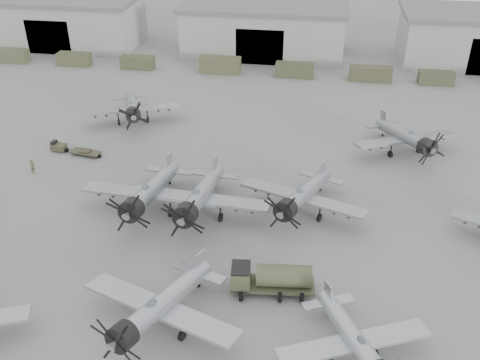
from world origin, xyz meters
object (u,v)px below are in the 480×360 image
object	(u,v)px
aircraft_near_1	(157,308)
fuel_tanker	(272,277)
aircraft_extra_91	(199,197)
aircraft_near_2	(357,343)
tug_trailer	(69,149)
aircraft_far_0	(132,108)
aircraft_mid_2	(302,196)
aircraft_mid_1	(149,193)
aircraft_far_1	(408,138)
ground_crew	(33,166)

from	to	relation	value
aircraft_near_1	fuel_tanker	xyz separation A→B (m)	(7.79, 5.51, -0.84)
aircraft_near_1	aircraft_extra_91	bearing A→B (deg)	110.69
aircraft_near_2	tug_trailer	size ratio (longest dim) A/B	1.68
aircraft_far_0	tug_trailer	bearing A→B (deg)	-140.85
aircraft_extra_91	aircraft_mid_2	bearing A→B (deg)	15.33
aircraft_mid_1	aircraft_far_1	world-z (taller)	aircraft_mid_1
aircraft_near_1	aircraft_near_2	world-z (taller)	aircraft_near_1
aircraft_near_2	tug_trailer	xyz separation A→B (m)	(-32.90, 26.64, -1.54)
aircraft_far_0	aircraft_extra_91	xyz separation A→B (m)	(13.45, -20.18, 0.22)
aircraft_far_0	fuel_tanker	distance (m)	36.32
aircraft_extra_91	aircraft_far_1	bearing A→B (deg)	41.66
aircraft_mid_1	aircraft_far_0	distance (m)	21.84
aircraft_mid_1	aircraft_far_1	xyz separation A→B (m)	(26.33, 16.53, -0.19)
aircraft_extra_91	ground_crew	distance (m)	21.26
aircraft_near_2	ground_crew	size ratio (longest dim) A/B	6.44
aircraft_mid_2	ground_crew	xyz separation A→B (m)	(-30.07, 3.92, -1.49)
aircraft_mid_2	aircraft_far_1	world-z (taller)	aircraft_mid_2
aircraft_far_0	aircraft_extra_91	bearing A→B (deg)	-78.03
tug_trailer	ground_crew	xyz separation A→B (m)	(-1.87, -5.26, 0.36)
aircraft_far_0	ground_crew	size ratio (longest dim) A/B	7.35
aircraft_near_1	aircraft_near_2	bearing A→B (deg)	16.70
aircraft_near_1	aircraft_mid_1	world-z (taller)	aircraft_mid_1
aircraft_near_2	aircraft_far_0	world-z (taller)	aircraft_far_0
aircraft_mid_2	fuel_tanker	world-z (taller)	aircraft_mid_2
aircraft_mid_2	fuel_tanker	distance (m)	11.29
aircraft_mid_2	fuel_tanker	bearing A→B (deg)	-79.02
aircraft_far_1	fuel_tanker	world-z (taller)	aircraft_far_1
aircraft_far_0	aircraft_near_1	bearing A→B (deg)	-90.36
tug_trailer	aircraft_near_1	bearing A→B (deg)	-44.87
aircraft_near_1	aircraft_near_2	xyz separation A→B (m)	(14.25, -0.83, -0.31)
aircraft_mid_2	aircraft_extra_91	distance (m)	9.92
fuel_tanker	aircraft_near_1	bearing A→B (deg)	-150.19
aircraft_extra_91	fuel_tanker	xyz separation A→B (m)	(7.97, -9.15, -1.01)
ground_crew	aircraft_near_1	bearing A→B (deg)	-130.56
aircraft_far_0	aircraft_mid_2	bearing A→B (deg)	-59.87
ground_crew	aircraft_far_0	bearing A→B (deg)	-21.32
aircraft_near_1	aircraft_far_0	world-z (taller)	aircraft_near_1
aircraft_mid_1	aircraft_near_2	bearing A→B (deg)	-34.86
aircraft_far_0	fuel_tanker	bearing A→B (deg)	-75.57
aircraft_far_1	tug_trailer	distance (m)	40.24
tug_trailer	ground_crew	distance (m)	5.59
aircraft_far_1	aircraft_near_2	bearing A→B (deg)	-127.03
tug_trailer	aircraft_near_2	bearing A→B (deg)	-29.72
aircraft_near_1	aircraft_far_1	bearing A→B (deg)	75.88
aircraft_near_1	aircraft_mid_2	distance (m)	19.18
aircraft_near_1	aircraft_mid_1	size ratio (longest dim) A/B	0.92
aircraft_mid_2	tug_trailer	xyz separation A→B (m)	(-28.20, 9.18, -1.85)
fuel_tanker	ground_crew	bearing A→B (deg)	146.57
aircraft_far_1	fuel_tanker	xyz separation A→B (m)	(-13.38, -25.73, -0.82)
aircraft_near_2	aircraft_extra_91	xyz separation A→B (m)	(-14.42, 15.48, 0.48)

